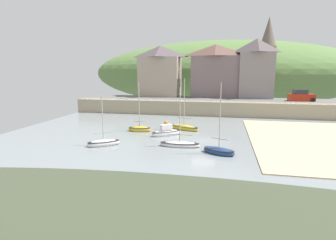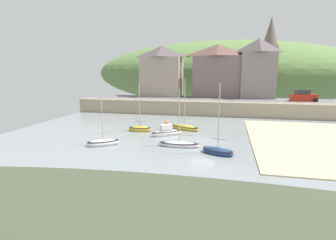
{
  "view_description": "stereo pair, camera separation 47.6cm",
  "coord_description": "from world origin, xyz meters",
  "px_view_note": "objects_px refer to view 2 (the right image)",
  "views": [
    {
      "loc": [
        1.98,
        -28.83,
        7.55
      ],
      "look_at": [
        -4.31,
        1.72,
        1.81
      ],
      "focal_mm": 28.97,
      "sensor_mm": 36.0,
      "label": 1
    },
    {
      "loc": [
        2.44,
        -28.73,
        7.55
      ],
      "look_at": [
        -4.31,
        1.72,
        1.81
      ],
      "focal_mm": 28.97,
      "sensor_mm": 36.0,
      "label": 2
    }
  ],
  "objects_px": {
    "waterfront_building_left": "(162,71)",
    "parked_car_near_slipway": "(303,96)",
    "waterfront_building_right": "(258,68)",
    "church_with_spire": "(270,56)",
    "sailboat_blue_trim": "(140,129)",
    "sailboat_white_hull": "(218,151)",
    "motorboat_with_cabin": "(184,127)",
    "fishing_boat_green": "(166,132)",
    "waterfront_building_centre": "(217,71)",
    "rowboat_small_beached": "(103,143)",
    "sailboat_tall_mast": "(179,144)",
    "mooring_buoy": "(167,123)"
  },
  "relations": [
    {
      "from": "waterfront_building_left",
      "to": "motorboat_with_cabin",
      "type": "distance_m",
      "value": 22.72
    },
    {
      "from": "waterfront_building_left",
      "to": "sailboat_white_hull",
      "type": "bearing_deg",
      "value": -67.19
    },
    {
      "from": "waterfront_building_left",
      "to": "parked_car_near_slipway",
      "type": "xyz_separation_m",
      "value": [
        25.63,
        -4.5,
        -4.25
      ]
    },
    {
      "from": "waterfront_building_left",
      "to": "waterfront_building_right",
      "type": "distance_m",
      "value": 18.48
    },
    {
      "from": "waterfront_building_right",
      "to": "sailboat_white_hull",
      "type": "relative_size",
      "value": 1.64
    },
    {
      "from": "waterfront_building_left",
      "to": "church_with_spire",
      "type": "bearing_deg",
      "value": 10.82
    },
    {
      "from": "sailboat_white_hull",
      "to": "sailboat_tall_mast",
      "type": "bearing_deg",
      "value": -178.52
    },
    {
      "from": "waterfront_building_centre",
      "to": "sailboat_tall_mast",
      "type": "bearing_deg",
      "value": -94.82
    },
    {
      "from": "rowboat_small_beached",
      "to": "parked_car_near_slipway",
      "type": "height_order",
      "value": "rowboat_small_beached"
    },
    {
      "from": "fishing_boat_green",
      "to": "rowboat_small_beached",
      "type": "bearing_deg",
      "value": -169.42
    },
    {
      "from": "waterfront_building_centre",
      "to": "church_with_spire",
      "type": "height_order",
      "value": "church_with_spire"
    },
    {
      "from": "sailboat_tall_mast",
      "to": "sailboat_blue_trim",
      "type": "bearing_deg",
      "value": 135.28
    },
    {
      "from": "motorboat_with_cabin",
      "to": "fishing_boat_green",
      "type": "relative_size",
      "value": 1.86
    },
    {
      "from": "parked_car_near_slipway",
      "to": "church_with_spire",
      "type": "bearing_deg",
      "value": 113.17
    },
    {
      "from": "sailboat_white_hull",
      "to": "rowboat_small_beached",
      "type": "relative_size",
      "value": 1.27
    },
    {
      "from": "waterfront_building_centre",
      "to": "parked_car_near_slipway",
      "type": "distance_m",
      "value": 15.95
    },
    {
      "from": "waterfront_building_left",
      "to": "sailboat_tall_mast",
      "type": "xyz_separation_m",
      "value": [
        8.58,
        -27.98,
        -7.22
      ]
    },
    {
      "from": "sailboat_white_hull",
      "to": "sailboat_blue_trim",
      "type": "distance_m",
      "value": 12.48
    },
    {
      "from": "church_with_spire",
      "to": "sailboat_blue_trim",
      "type": "xyz_separation_m",
      "value": [
        -18.4,
        -26.17,
        -10.05
      ]
    },
    {
      "from": "sailboat_white_hull",
      "to": "mooring_buoy",
      "type": "relative_size",
      "value": 12.18
    },
    {
      "from": "sailboat_blue_trim",
      "to": "rowboat_small_beached",
      "type": "relative_size",
      "value": 1.2
    },
    {
      "from": "mooring_buoy",
      "to": "sailboat_tall_mast",
      "type": "bearing_deg",
      "value": -71.1
    },
    {
      "from": "waterfront_building_right",
      "to": "motorboat_with_cabin",
      "type": "xyz_separation_m",
      "value": [
        -10.61,
        -20.07,
        -7.69
      ]
    },
    {
      "from": "waterfront_building_left",
      "to": "sailboat_tall_mast",
      "type": "height_order",
      "value": "waterfront_building_left"
    },
    {
      "from": "sailboat_white_hull",
      "to": "parked_car_near_slipway",
      "type": "xyz_separation_m",
      "value": [
        13.14,
        25.19,
        2.91
      ]
    },
    {
      "from": "waterfront_building_right",
      "to": "church_with_spire",
      "type": "bearing_deg",
      "value": 58.48
    },
    {
      "from": "waterfront_building_left",
      "to": "church_with_spire",
      "type": "distance_m",
      "value": 21.5
    },
    {
      "from": "sailboat_blue_trim",
      "to": "rowboat_small_beached",
      "type": "distance_m",
      "value": 7.25
    },
    {
      "from": "waterfront_building_centre",
      "to": "sailboat_tall_mast",
      "type": "relative_size",
      "value": 1.65
    },
    {
      "from": "waterfront_building_right",
      "to": "mooring_buoy",
      "type": "bearing_deg",
      "value": -129.04
    },
    {
      "from": "church_with_spire",
      "to": "sailboat_white_hull",
      "type": "height_order",
      "value": "church_with_spire"
    },
    {
      "from": "fishing_boat_green",
      "to": "sailboat_blue_trim",
      "type": "distance_m",
      "value": 4.08
    },
    {
      "from": "church_with_spire",
      "to": "rowboat_small_beached",
      "type": "xyz_separation_m",
      "value": [
        -19.99,
        -33.24,
        -10.07
      ]
    },
    {
      "from": "waterfront_building_left",
      "to": "waterfront_building_right",
      "type": "relative_size",
      "value": 0.91
    },
    {
      "from": "fishing_boat_green",
      "to": "sailboat_white_hull",
      "type": "relative_size",
      "value": 0.54
    },
    {
      "from": "sailboat_tall_mast",
      "to": "rowboat_small_beached",
      "type": "height_order",
      "value": "sailboat_tall_mast"
    },
    {
      "from": "parked_car_near_slipway",
      "to": "mooring_buoy",
      "type": "bearing_deg",
      "value": -155.03
    },
    {
      "from": "sailboat_tall_mast",
      "to": "church_with_spire",
      "type": "bearing_deg",
      "value": 68.02
    },
    {
      "from": "waterfront_building_left",
      "to": "waterfront_building_right",
      "type": "bearing_deg",
      "value": 0.0
    },
    {
      "from": "waterfront_building_right",
      "to": "parked_car_near_slipway",
      "type": "bearing_deg",
      "value": -32.18
    },
    {
      "from": "waterfront_building_right",
      "to": "parked_car_near_slipway",
      "type": "distance_m",
      "value": 9.7
    },
    {
      "from": "church_with_spire",
      "to": "sailboat_blue_trim",
      "type": "height_order",
      "value": "church_with_spire"
    },
    {
      "from": "waterfront_building_centre",
      "to": "mooring_buoy",
      "type": "bearing_deg",
      "value": -110.02
    },
    {
      "from": "waterfront_building_centre",
      "to": "mooring_buoy",
      "type": "distance_m",
      "value": 19.42
    },
    {
      "from": "waterfront_building_left",
      "to": "waterfront_building_centre",
      "type": "relative_size",
      "value": 0.99
    },
    {
      "from": "waterfront_building_right",
      "to": "rowboat_small_beached",
      "type": "xyz_separation_m",
      "value": [
        -17.54,
        -29.24,
        -7.69
      ]
    },
    {
      "from": "sailboat_tall_mast",
      "to": "rowboat_small_beached",
      "type": "bearing_deg",
      "value": -171.49
    },
    {
      "from": "waterfront_building_left",
      "to": "parked_car_near_slipway",
      "type": "bearing_deg",
      "value": -9.96
    },
    {
      "from": "church_with_spire",
      "to": "sailboat_blue_trim",
      "type": "distance_m",
      "value": 33.53
    },
    {
      "from": "waterfront_building_left",
      "to": "sailboat_white_hull",
      "type": "distance_m",
      "value": 33.0
    }
  ]
}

